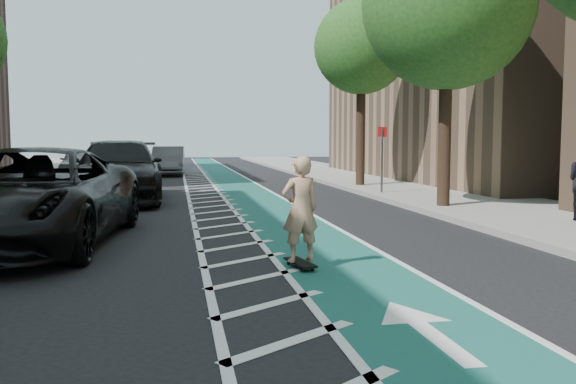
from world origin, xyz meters
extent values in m
plane|color=black|center=(0.00, 0.00, 0.00)|extent=(120.00, 120.00, 0.00)
cube|color=#165047|center=(3.00, 10.00, 0.01)|extent=(2.00, 90.00, 0.01)
cube|color=silver|center=(1.50, 10.00, 0.01)|extent=(1.40, 90.00, 0.01)
cube|color=gray|center=(9.50, 10.00, 0.07)|extent=(5.00, 90.00, 0.15)
cube|color=gray|center=(7.05, 10.00, 0.08)|extent=(0.12, 90.00, 0.16)
cylinder|color=#382619|center=(7.90, 8.00, 2.20)|extent=(0.36, 0.36, 4.40)
sphere|color=#1C4D19|center=(7.90, 8.00, 5.80)|extent=(4.20, 4.20, 4.20)
cylinder|color=#382619|center=(7.90, 16.00, 2.20)|extent=(0.36, 0.36, 4.40)
sphere|color=#1C4D19|center=(7.90, 16.00, 5.80)|extent=(4.20, 4.20, 4.20)
cylinder|color=#4C4C4C|center=(7.60, 12.00, 1.20)|extent=(0.08, 0.08, 2.40)
cube|color=red|center=(7.60, 12.00, 2.30)|extent=(0.35, 0.02, 0.35)
cube|color=black|center=(2.30, 0.64, 0.10)|extent=(0.40, 0.88, 0.03)
cylinder|color=black|center=(2.16, 0.90, 0.03)|extent=(0.04, 0.07, 0.07)
cylinder|color=black|center=(2.33, 0.93, 0.03)|extent=(0.04, 0.07, 0.07)
cylinder|color=black|center=(2.27, 0.34, 0.03)|extent=(0.04, 0.07, 0.07)
cylinder|color=black|center=(2.44, 0.38, 0.03)|extent=(0.04, 0.07, 0.07)
imported|color=tan|center=(2.30, 0.64, 0.95)|extent=(0.67, 0.51, 1.67)
imported|color=black|center=(-2.36, 3.52, 0.95)|extent=(3.84, 7.10, 1.89)
imported|color=black|center=(-1.47, 12.01, 1.00)|extent=(2.99, 6.96, 2.00)
imported|color=#A5A5AA|center=(-4.77, 25.77, 0.78)|extent=(2.08, 4.65, 1.55)
imported|color=#595A5E|center=(-0.03, 26.33, 0.81)|extent=(1.88, 4.99, 1.63)
cube|color=silver|center=(-3.53, 30.41, 0.94)|extent=(2.11, 3.03, 1.87)
cube|color=silver|center=(-3.56, 28.16, 0.70)|extent=(1.90, 1.53, 1.41)
cylinder|color=black|center=(-4.41, 27.80, 0.33)|extent=(0.24, 0.66, 0.66)
cylinder|color=black|center=(-2.72, 27.77, 0.33)|extent=(0.24, 0.66, 0.66)
cylinder|color=black|center=(-4.36, 31.17, 0.33)|extent=(0.24, 0.66, 0.66)
cylinder|color=black|center=(-2.67, 31.15, 0.33)|extent=(0.24, 0.66, 0.66)
cylinder|color=#FF550D|center=(-3.60, 14.00, 0.47)|extent=(0.54, 0.54, 0.94)
cylinder|color=silver|center=(-3.60, 14.00, 0.31)|extent=(0.55, 0.55, 0.13)
cylinder|color=silver|center=(-3.60, 14.00, 0.61)|extent=(0.55, 0.55, 0.13)
cylinder|color=black|center=(-3.60, 14.00, 0.02)|extent=(0.69, 0.69, 0.04)
cylinder|color=#DB5A0B|center=(-4.00, 15.67, 0.44)|extent=(0.50, 0.50, 0.87)
cylinder|color=silver|center=(-4.00, 15.67, 0.29)|extent=(0.51, 0.51, 0.12)
cylinder|color=silver|center=(-4.00, 15.67, 0.56)|extent=(0.51, 0.51, 0.12)
cylinder|color=black|center=(-4.00, 15.67, 0.02)|extent=(0.64, 0.64, 0.04)
camera|label=1|loc=(0.38, -8.69, 2.05)|focal=38.00mm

